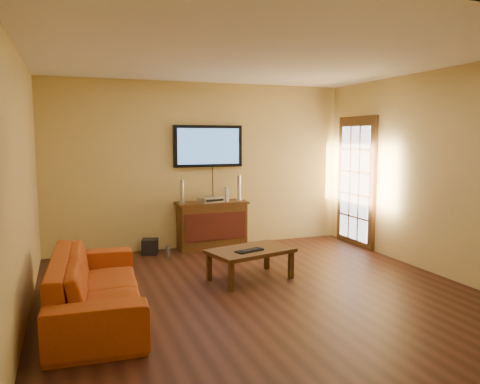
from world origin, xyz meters
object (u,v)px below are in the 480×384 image
media_console (212,225)px  game_console (227,194)px  sofa (96,275)px  speaker_right (239,189)px  coffee_table (250,253)px  av_receiver (211,199)px  television (208,146)px  keyboard (249,250)px  speaker_left (182,192)px  bottle (168,252)px  subwoofer (150,247)px

media_console → game_console: bearing=-5.8°
sofa → speaker_right: size_ratio=5.38×
coffee_table → sofa: 2.01m
av_receiver → television: bearing=68.2°
keyboard → speaker_left: bearing=102.2°
coffee_table → keyboard: bearing=-117.7°
media_console → bottle: size_ratio=5.64×
speaker_left → subwoofer: (-0.53, -0.03, -0.83)m
coffee_table → speaker_right: speaker_right is taller
av_receiver → game_console: game_console is taller
sofa → av_receiver: bearing=-36.1°
speaker_left → subwoofer: size_ratio=1.56×
subwoofer → media_console: bearing=16.9°
speaker_right → television: bearing=163.9°
coffee_table → game_console: 1.85m
speaker_left → keyboard: size_ratio=0.93×
coffee_table → bottle: (-0.78, 1.42, -0.25)m
speaker_left → keyboard: 2.01m
subwoofer → keyboard: bearing=-46.9°
keyboard → game_console: bearing=80.0°
media_console → keyboard: size_ratio=2.92×
media_console → keyboard: media_console is taller
coffee_table → television: bearing=89.4°
sofa → keyboard: 1.93m
sofa → game_console: 3.24m
media_console → speaker_left: (-0.49, 0.02, 0.56)m
sofa → game_console: game_console is taller
coffee_table → speaker_right: bearing=74.4°
television → media_console: bearing=-90.0°
game_console → keyboard: 1.94m
coffee_table → speaker_left: speaker_left is taller
keyboard → subwoofer: bearing=116.8°
game_console → av_receiver: bearing=-168.2°
subwoofer → bottle: size_ratio=1.16×
sofa → speaker_right: (2.43, 2.40, 0.53)m
television → speaker_left: (-0.49, -0.17, -0.72)m
sofa → bottle: sofa is taller
keyboard → av_receiver: bearing=88.6°
television → coffee_table: television is taller
game_console → keyboard: game_console is taller
speaker_left → keyboard: (0.41, -1.89, -0.54)m
television → game_console: bearing=-39.7°
television → keyboard: (-0.08, -2.06, -1.26)m
sofa → subwoofer: bearing=-18.3°
game_console → subwoofer: bearing=-171.0°
sofa → subwoofer: sofa is taller
television → sofa: television is taller
coffee_table → av_receiver: 1.80m
coffee_table → speaker_left: bearing=104.6°
speaker_left → keyboard: speaker_left is taller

